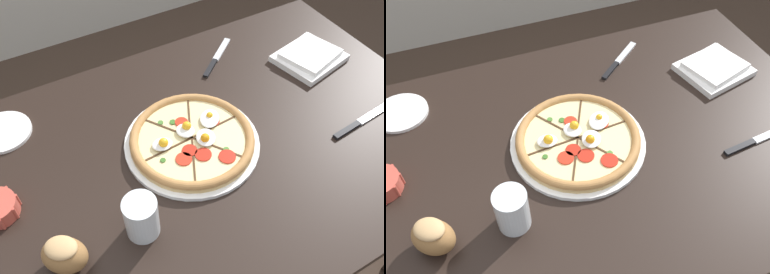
# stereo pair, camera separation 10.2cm
# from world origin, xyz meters

# --- Properties ---
(ground_plane) EXTENTS (12.00, 12.00, 0.00)m
(ground_plane) POSITION_xyz_m (0.00, 0.00, 0.00)
(ground_plane) COLOR #3D2D23
(dining_table) EXTENTS (1.42, 0.92, 0.76)m
(dining_table) POSITION_xyz_m (0.00, 0.00, 0.66)
(dining_table) COLOR black
(dining_table) RESTS_ON ground_plane
(pizza) EXTENTS (0.36, 0.36, 0.06)m
(pizza) POSITION_xyz_m (-0.03, 0.02, 0.78)
(pizza) COLOR white
(pizza) RESTS_ON dining_table
(napkin_folded) EXTENTS (0.24, 0.21, 0.04)m
(napkin_folded) POSITION_xyz_m (0.48, 0.15, 0.77)
(napkin_folded) COLOR white
(napkin_folded) RESTS_ON dining_table
(bread_piece_near) EXTENTS (0.12, 0.12, 0.09)m
(bread_piece_near) POSITION_xyz_m (-0.43, -0.14, 0.80)
(bread_piece_near) COLOR olive
(bread_piece_near) RESTS_ON dining_table
(knife_main) EXTENTS (0.24, 0.04, 0.01)m
(knife_main) POSITION_xyz_m (0.44, -0.14, 0.76)
(knife_main) COLOR silver
(knife_main) RESTS_ON dining_table
(knife_spare) EXTENTS (0.18, 0.15, 0.01)m
(knife_spare) POSITION_xyz_m (0.23, 0.31, 0.76)
(knife_spare) COLOR silver
(knife_spare) RESTS_ON dining_table
(water_glass) EXTENTS (0.08, 0.08, 0.11)m
(water_glass) POSITION_xyz_m (-0.25, -0.15, 0.81)
(water_glass) COLOR white
(water_glass) RESTS_ON dining_table
(side_saucer) EXTENTS (0.16, 0.16, 0.01)m
(side_saucer) POSITION_xyz_m (-0.46, 0.32, 0.76)
(side_saucer) COLOR white
(side_saucer) RESTS_ON dining_table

